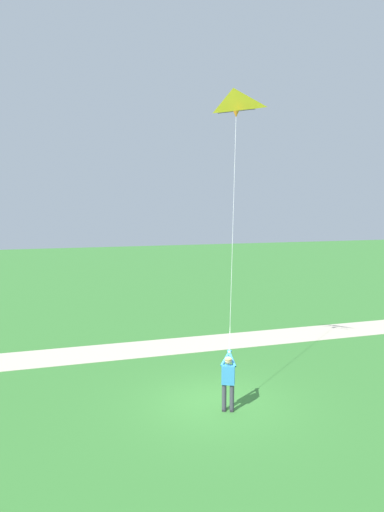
# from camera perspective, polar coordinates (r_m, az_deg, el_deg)

# --- Properties ---
(ground_plane) EXTENTS (120.00, 120.00, 0.00)m
(ground_plane) POSITION_cam_1_polar(r_m,az_deg,el_deg) (15.90, 2.97, -17.41)
(ground_plane) COLOR #33702D
(walkway_path) EXTENTS (2.58, 32.01, 0.02)m
(walkway_path) POSITION_cam_1_polar(r_m,az_deg,el_deg) (21.22, -8.51, -11.34)
(walkway_path) COLOR #B7AD99
(walkway_path) RESTS_ON ground
(person_kite_flyer) EXTENTS (0.63, 0.51, 1.83)m
(person_kite_flyer) POSITION_cam_1_polar(r_m,az_deg,el_deg) (15.01, 4.43, -14.58)
(person_kite_flyer) COLOR #232328
(person_kite_flyer) RESTS_ON ground
(flying_kite) EXTENTS (2.64, 1.55, 8.54)m
(flying_kite) POSITION_cam_1_polar(r_m,az_deg,el_deg) (16.85, 5.07, 17.93)
(flying_kite) COLOR yellow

